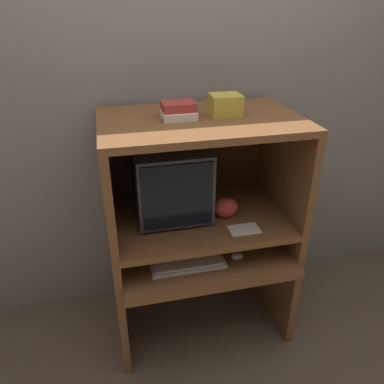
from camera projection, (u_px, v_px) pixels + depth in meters
name	position (u px, v px, depth m)	size (l,w,h in m)	color
ground_plane	(212.00, 357.00, 2.22)	(12.00, 12.00, 0.00)	brown
wall_back	(185.00, 109.00, 2.23)	(6.00, 0.06, 2.60)	gray
desk_base	(202.00, 276.00, 2.26)	(1.02, 0.73, 0.61)	brown
desk_monitor_shelf	(200.00, 221.00, 2.15)	(1.02, 0.66, 0.18)	brown
hutch_upper	(199.00, 150.00, 1.98)	(1.02, 0.66, 0.57)	brown
crt_monitor	(171.00, 180.00, 2.06)	(0.40, 0.42, 0.41)	#333338
keyboard	(188.00, 263.00, 2.01)	(0.40, 0.15, 0.03)	beige
mouse	(237.00, 256.00, 2.06)	(0.07, 0.05, 0.03)	#B7B7B7
snack_bag	(226.00, 208.00, 2.09)	(0.14, 0.11, 0.12)	#BC382D
book_stack	(179.00, 111.00, 1.83)	(0.17, 0.14, 0.08)	beige
paper_card	(244.00, 229.00, 2.00)	(0.16, 0.11, 0.00)	beige
storage_box	(225.00, 105.00, 1.87)	(0.15, 0.13, 0.11)	gold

